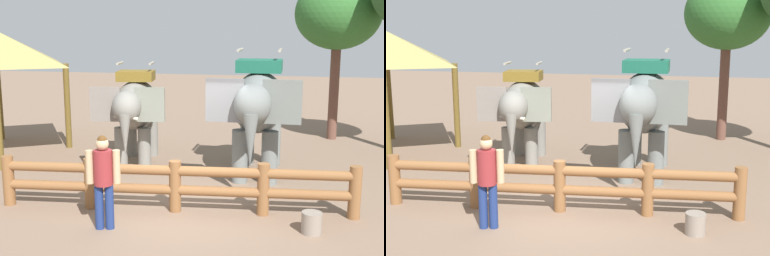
# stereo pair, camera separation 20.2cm
# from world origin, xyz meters

# --- Properties ---
(ground_plane) EXTENTS (60.00, 60.00, 0.00)m
(ground_plane) POSITION_xyz_m (0.00, 0.00, 0.00)
(ground_plane) COLOR #806551
(log_fence) EXTENTS (7.25, 0.90, 1.05)m
(log_fence) POSITION_xyz_m (-0.00, -0.15, 0.61)
(log_fence) COLOR brown
(log_fence) RESTS_ON ground
(elephant_near_left) EXTENTS (1.87, 3.27, 2.76)m
(elephant_near_left) POSITION_xyz_m (-1.90, 3.16, 1.55)
(elephant_near_left) COLOR gray
(elephant_near_left) RESTS_ON ground
(elephant_center) EXTENTS (2.10, 3.66, 3.16)m
(elephant_center) POSITION_xyz_m (1.40, 2.72, 1.78)
(elephant_center) COLOR slate
(elephant_center) RESTS_ON ground
(tourist_woman_in_black) EXTENTS (0.61, 0.41, 1.77)m
(tourist_woman_in_black) POSITION_xyz_m (-1.06, -1.30, 1.02)
(tourist_woman_in_black) COLOR navy
(tourist_woman_in_black) RESTS_ON ground
(tree_far_left) EXTENTS (2.74, 2.74, 5.28)m
(tree_far_left) POSITION_xyz_m (3.50, 7.57, 4.07)
(tree_far_left) COLOR brown
(tree_far_left) RESTS_ON ground
(feed_bucket) EXTENTS (0.37, 0.37, 0.40)m
(feed_bucket) POSITION_xyz_m (2.68, -0.73, 0.20)
(feed_bucket) COLOR gray
(feed_bucket) RESTS_ON ground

